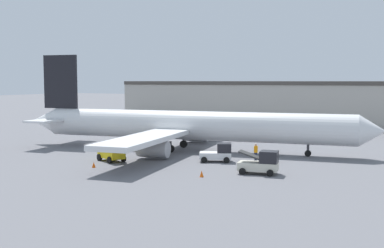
{
  "coord_description": "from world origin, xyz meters",
  "views": [
    {
      "loc": [
        26.72,
        -49.55,
        8.25
      ],
      "look_at": [
        0.0,
        0.0,
        3.18
      ],
      "focal_mm": 45.0,
      "sensor_mm": 36.0,
      "label": 1
    }
  ],
  "objects_px": {
    "pushback_tug": "(218,153)",
    "safety_cone_far": "(202,174)",
    "baggage_tug": "(113,152)",
    "airplane": "(183,125)",
    "ground_crew_worker": "(256,152)",
    "belt_loader_truck": "(261,163)",
    "safety_cone_near": "(94,165)"
  },
  "relations": [
    {
      "from": "pushback_tug",
      "to": "belt_loader_truck",
      "type": "bearing_deg",
      "value": -58.73
    },
    {
      "from": "belt_loader_truck",
      "to": "pushback_tug",
      "type": "distance_m",
      "value": 7.4
    },
    {
      "from": "ground_crew_worker",
      "to": "safety_cone_near",
      "type": "bearing_deg",
      "value": -161.3
    },
    {
      "from": "baggage_tug",
      "to": "safety_cone_near",
      "type": "distance_m",
      "value": 3.73
    },
    {
      "from": "ground_crew_worker",
      "to": "safety_cone_near",
      "type": "distance_m",
      "value": 16.47
    },
    {
      "from": "baggage_tug",
      "to": "belt_loader_truck",
      "type": "distance_m",
      "value": 15.71
    },
    {
      "from": "ground_crew_worker",
      "to": "baggage_tug",
      "type": "distance_m",
      "value": 14.73
    },
    {
      "from": "baggage_tug",
      "to": "ground_crew_worker",
      "type": "bearing_deg",
      "value": 53.41
    },
    {
      "from": "baggage_tug",
      "to": "pushback_tug",
      "type": "relative_size",
      "value": 0.97
    },
    {
      "from": "pushback_tug",
      "to": "ground_crew_worker",
      "type": "bearing_deg",
      "value": 11.88
    },
    {
      "from": "ground_crew_worker",
      "to": "baggage_tug",
      "type": "height_order",
      "value": "baggage_tug"
    },
    {
      "from": "pushback_tug",
      "to": "safety_cone_near",
      "type": "bearing_deg",
      "value": -160.74
    },
    {
      "from": "ground_crew_worker",
      "to": "airplane",
      "type": "bearing_deg",
      "value": 140.57
    },
    {
      "from": "pushback_tug",
      "to": "safety_cone_far",
      "type": "bearing_deg",
      "value": -99.69
    },
    {
      "from": "pushback_tug",
      "to": "safety_cone_far",
      "type": "xyz_separation_m",
      "value": [
        2.11,
        -7.84,
        -0.6
      ]
    },
    {
      "from": "pushback_tug",
      "to": "safety_cone_far",
      "type": "distance_m",
      "value": 8.14
    },
    {
      "from": "airplane",
      "to": "safety_cone_far",
      "type": "xyz_separation_m",
      "value": [
        9.21,
        -13.12,
        -2.7
      ]
    },
    {
      "from": "ground_crew_worker",
      "to": "belt_loader_truck",
      "type": "xyz_separation_m",
      "value": [
        2.97,
        -6.49,
        0.03
      ]
    },
    {
      "from": "airplane",
      "to": "baggage_tug",
      "type": "relative_size",
      "value": 12.46
    },
    {
      "from": "baggage_tug",
      "to": "safety_cone_far",
      "type": "bearing_deg",
      "value": 9.78
    },
    {
      "from": "baggage_tug",
      "to": "safety_cone_near",
      "type": "xyz_separation_m",
      "value": [
        0.53,
        -3.62,
        -0.74
      ]
    },
    {
      "from": "ground_crew_worker",
      "to": "safety_cone_far",
      "type": "height_order",
      "value": "ground_crew_worker"
    },
    {
      "from": "belt_loader_truck",
      "to": "ground_crew_worker",
      "type": "bearing_deg",
      "value": 104.19
    },
    {
      "from": "ground_crew_worker",
      "to": "safety_cone_far",
      "type": "relative_size",
      "value": 3.25
    },
    {
      "from": "airplane",
      "to": "safety_cone_near",
      "type": "relative_size",
      "value": 79.27
    },
    {
      "from": "belt_loader_truck",
      "to": "airplane",
      "type": "bearing_deg",
      "value": 134.18
    },
    {
      "from": "safety_cone_far",
      "to": "airplane",
      "type": "bearing_deg",
      "value": 125.08
    },
    {
      "from": "belt_loader_truck",
      "to": "safety_cone_far",
      "type": "relative_size",
      "value": 6.77
    },
    {
      "from": "airplane",
      "to": "ground_crew_worker",
      "type": "xyz_separation_m",
      "value": [
        10.27,
        -2.92,
        -2.03
      ]
    },
    {
      "from": "airplane",
      "to": "safety_cone_near",
      "type": "bearing_deg",
      "value": -107.24
    },
    {
      "from": "pushback_tug",
      "to": "safety_cone_near",
      "type": "xyz_separation_m",
      "value": [
        -9.02,
        -8.71,
        -0.6
      ]
    },
    {
      "from": "airplane",
      "to": "safety_cone_near",
      "type": "distance_m",
      "value": 14.37
    }
  ]
}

